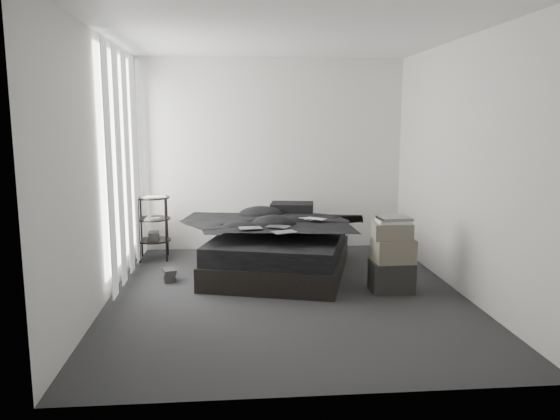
{
  "coord_description": "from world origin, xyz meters",
  "views": [
    {
      "loc": [
        -0.55,
        -5.37,
        1.78
      ],
      "look_at": [
        0.0,
        0.8,
        0.75
      ],
      "focal_mm": 35.0,
      "sensor_mm": 36.0,
      "label": 1
    }
  ],
  "objects": [
    {
      "name": "wall_back",
      "position": [
        0.0,
        2.1,
        1.3
      ],
      "size": [
        3.6,
        0.01,
        2.6
      ],
      "primitive_type": "cube",
      "color": "silver",
      "rests_on": "ground"
    },
    {
      "name": "mattress",
      "position": [
        0.01,
        0.83,
        0.36
      ],
      "size": [
        1.85,
        2.18,
        0.21
      ],
      "primitive_type": "cube",
      "rotation": [
        0.0,
        0.0,
        -0.27
      ],
      "color": "black",
      "rests_on": "bed"
    },
    {
      "name": "pillow_lower",
      "position": [
        0.16,
        1.57,
        0.53
      ],
      "size": [
        0.66,
        0.53,
        0.13
      ],
      "primitive_type": "cube",
      "rotation": [
        0.0,
        0.0,
        -0.27
      ],
      "color": "black",
      "rests_on": "mattress"
    },
    {
      "name": "box_mid",
      "position": [
        1.11,
        0.01,
        0.44
      ],
      "size": [
        0.42,
        0.33,
        0.24
      ],
      "primitive_type": "cube",
      "rotation": [
        0.0,
        0.0,
        0.04
      ],
      "color": "#6A6153",
      "rests_on": "box_lower"
    },
    {
      "name": "wall_right",
      "position": [
        1.8,
        0.0,
        1.3
      ],
      "size": [
        0.01,
        4.2,
        2.6
      ],
      "primitive_type": "cube",
      "color": "silver",
      "rests_on": "ground"
    },
    {
      "name": "box_upper",
      "position": [
        1.09,
        0.02,
        0.65
      ],
      "size": [
        0.41,
        0.34,
        0.17
      ],
      "primitive_type": "cube",
      "rotation": [
        0.0,
        0.0,
        -0.08
      ],
      "color": "#6A6153",
      "rests_on": "box_mid"
    },
    {
      "name": "pillow_upper",
      "position": [
        0.22,
        1.53,
        0.66
      ],
      "size": [
        0.6,
        0.46,
        0.12
      ],
      "primitive_type": "cube",
      "rotation": [
        0.0,
        0.0,
        -0.17
      ],
      "color": "black",
      "rests_on": "pillow_lower"
    },
    {
      "name": "art_book_snake",
      "position": [
        1.11,
        0.01,
        0.78
      ],
      "size": [
        0.34,
        0.28,
        0.03
      ],
      "primitive_type": "cube",
      "rotation": [
        0.0,
        0.0,
        0.07
      ],
      "color": "silver",
      "rests_on": "art_book_white"
    },
    {
      "name": "comic_b",
      "position": [
        -0.05,
        0.46,
        0.7
      ],
      "size": [
        0.29,
        0.25,
        0.01
      ],
      "primitive_type": "cube",
      "rotation": [
        0.0,
        0.0,
        -0.48
      ],
      "color": "black",
      "rests_on": "duvet"
    },
    {
      "name": "comic_c",
      "position": [
        -0.01,
        0.16,
        0.71
      ],
      "size": [
        0.28,
        0.23,
        0.01
      ],
      "primitive_type": "cube",
      "rotation": [
        0.0,
        0.0,
        0.34
      ],
      "color": "black",
      "rests_on": "duvet"
    },
    {
      "name": "papers",
      "position": [
        -1.55,
        1.58,
        0.81
      ],
      "size": [
        0.36,
        0.3,
        0.02
      ],
      "primitive_type": "cube",
      "rotation": [
        0.0,
        0.0,
        0.25
      ],
      "color": "white",
      "rests_on": "side_stand"
    },
    {
      "name": "laptop",
      "position": [
        0.36,
        0.78,
        0.7
      ],
      "size": [
        0.37,
        0.34,
        0.02
      ],
      "primitive_type": "imported",
      "rotation": [
        0.0,
        0.0,
        -0.59
      ],
      "color": "silver",
      "rests_on": "duvet"
    },
    {
      "name": "window_left",
      "position": [
        -1.78,
        0.9,
        1.35
      ],
      "size": [
        0.02,
        2.0,
        2.3
      ],
      "primitive_type": "cube",
      "color": "white",
      "rests_on": "wall_left"
    },
    {
      "name": "bed",
      "position": [
        0.01,
        0.83,
        0.13
      ],
      "size": [
        1.92,
        2.25,
        0.26
      ],
      "primitive_type": "cube",
      "rotation": [
        0.0,
        0.0,
        -0.27
      ],
      "color": "black",
      "rests_on": "floor"
    },
    {
      "name": "floor_books",
      "position": [
        -1.26,
        0.57,
        0.06
      ],
      "size": [
        0.16,
        0.2,
        0.13
      ],
      "primitive_type": "cube",
      "rotation": [
        0.0,
        0.0,
        0.2
      ],
      "color": "black",
      "rests_on": "floor"
    },
    {
      "name": "ceiling",
      "position": [
        0.0,
        0.0,
        2.6
      ],
      "size": [
        3.6,
        4.2,
        0.01
      ],
      "primitive_type": "cube",
      "color": "white",
      "rests_on": "ground"
    },
    {
      "name": "wall_front",
      "position": [
        0.0,
        -2.1,
        1.3
      ],
      "size": [
        3.6,
        0.01,
        2.6
      ],
      "primitive_type": "cube",
      "color": "silver",
      "rests_on": "ground"
    },
    {
      "name": "art_book_white",
      "position": [
        1.1,
        0.02,
        0.75
      ],
      "size": [
        0.34,
        0.27,
        0.03
      ],
      "primitive_type": "cube",
      "rotation": [
        0.0,
        0.0,
        -0.03
      ],
      "color": "silver",
      "rests_on": "box_upper"
    },
    {
      "name": "side_stand",
      "position": [
        -1.56,
        1.59,
        0.4
      ],
      "size": [
        0.47,
        0.47,
        0.8
      ],
      "primitive_type": "cylinder",
      "rotation": [
        0.0,
        0.0,
        0.07
      ],
      "color": "black",
      "rests_on": "floor"
    },
    {
      "name": "comic_a",
      "position": [
        -0.36,
        0.4,
        0.69
      ],
      "size": [
        0.26,
        0.18,
        0.01
      ],
      "primitive_type": "cube",
      "rotation": [
        0.0,
        0.0,
        0.11
      ],
      "color": "black",
      "rests_on": "duvet"
    },
    {
      "name": "wall_left",
      "position": [
        -1.8,
        0.0,
        1.3
      ],
      "size": [
        0.01,
        4.2,
        2.6
      ],
      "primitive_type": "cube",
      "color": "silver",
      "rests_on": "ground"
    },
    {
      "name": "box_lower",
      "position": [
        1.1,
        0.02,
        0.16
      ],
      "size": [
        0.44,
        0.35,
        0.32
      ],
      "primitive_type": "cube",
      "rotation": [
        0.0,
        0.0,
        -0.03
      ],
      "color": "black",
      "rests_on": "floor"
    },
    {
      "name": "curtain_left",
      "position": [
        -1.73,
        0.9,
        1.28
      ],
      "size": [
        0.06,
        2.12,
        2.48
      ],
      "primitive_type": "cube",
      "color": "white",
      "rests_on": "wall_left"
    },
    {
      "name": "floor",
      "position": [
        0.0,
        0.0,
        0.0
      ],
      "size": [
        3.6,
        4.2,
        0.01
      ],
      "primitive_type": "cube",
      "color": "#29292C",
      "rests_on": "ground"
    },
    {
      "name": "duvet",
      "position": [
        -0.01,
        0.79,
        0.58
      ],
      "size": [
        1.81,
        1.97,
        0.22
      ],
      "primitive_type": "imported",
      "rotation": [
        0.0,
        0.0,
        -0.27
      ],
      "color": "black",
      "rests_on": "mattress"
    }
  ]
}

